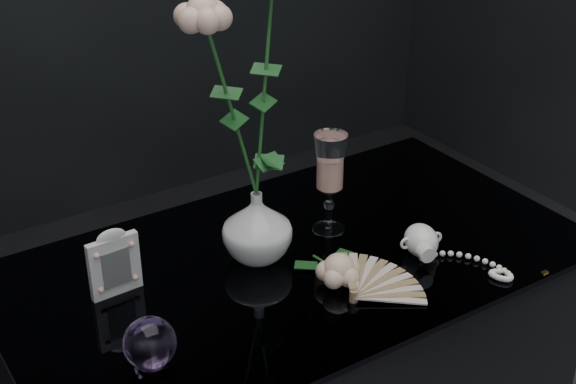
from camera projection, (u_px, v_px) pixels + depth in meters
vase at (257, 226)px, 1.42m from camera, size 0.13×0.13×0.13m
wine_glass at (330, 184)px, 1.49m from camera, size 0.07×0.07×0.20m
picture_frame at (114, 262)px, 1.32m from camera, size 0.10×0.08×0.12m
paperweight at (150, 343)px, 1.17m from camera, size 0.09×0.09×0.08m
paper_fan at (354, 295)px, 1.33m from camera, size 0.28×0.23×0.03m
loose_rose at (339, 270)px, 1.36m from camera, size 0.14×0.18×0.06m
pearl_jar at (421, 239)px, 1.45m from camera, size 0.25×0.26×0.06m
roses at (246, 81)px, 1.28m from camera, size 0.21×0.11×0.44m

